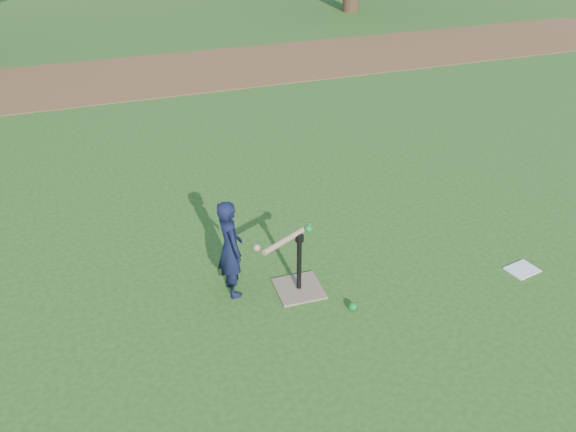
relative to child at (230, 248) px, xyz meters
name	(u,v)px	position (x,y,z in m)	size (l,w,h in m)	color
ground	(281,292)	(0.42, -0.18, -0.49)	(80.00, 80.00, 0.00)	#285116
dirt_strip	(157,74)	(0.42, 7.32, -0.48)	(24.00, 3.00, 0.01)	brown
child	(230,248)	(0.00, 0.00, 0.00)	(0.35, 0.23, 0.97)	black
wiffle_ball_ground	(353,307)	(0.95, -0.65, -0.45)	(0.08, 0.08, 0.08)	#0B7E2B
clipboard	(522,270)	(2.81, -0.68, -0.48)	(0.30, 0.23, 0.01)	white
batting_tee	(299,280)	(0.60, -0.20, -0.38)	(0.45, 0.45, 0.61)	#886D56
swing_action	(289,238)	(0.49, -0.21, 0.14)	(0.61, 0.32, 0.10)	tan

